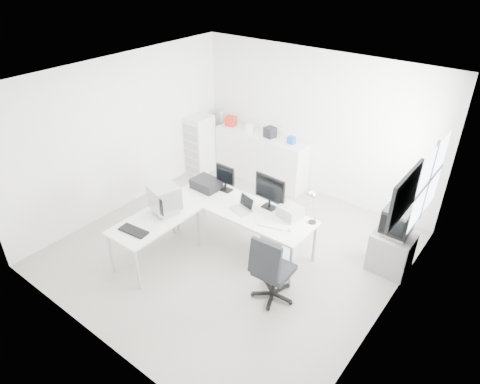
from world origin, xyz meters
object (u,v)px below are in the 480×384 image
Objects in this scene: crt_tv at (397,223)px; main_desk at (242,226)px; side_desk at (157,239)px; lcd_monitor_small at (225,178)px; office_chair at (274,267)px; drawer_pedestal at (279,244)px; lcd_monitor_large at (270,192)px; sideboard at (261,157)px; filing_cabinet at (200,144)px; laser_printer at (290,212)px; tv_cabinet at (391,252)px; inkjet_printer at (206,184)px; laptop at (241,204)px; crt_monitor at (165,199)px.

main_desk is at bearing -157.42° from crt_tv.
lcd_monitor_small reaches higher than side_desk.
main_desk is 2.22× the size of office_chair.
lcd_monitor_large reaches higher than drawer_pedestal.
filing_cabinet is (-1.26, -0.50, 0.12)m from sideboard.
office_chair is at bearing -33.28° from filing_cabinet.
crt_tv is 3.46m from sideboard.
laser_printer is at bearing 16.35° from main_desk.
filing_cabinet reaches higher than tv_cabinet.
side_desk is 2.99× the size of inkjet_printer.
laser_printer is at bearing 73.61° from drawer_pedestal.
filing_cabinet reaches higher than laser_printer.
laptop is at bearing -34.81° from filing_cabinet.
lcd_monitor_large is at bearing 35.54° from main_desk.
lcd_monitor_large reaches higher than lcd_monitor_small.
filing_cabinet reaches higher than crt_tv.
side_desk is at bearing -87.90° from inkjet_printer.
lcd_monitor_small is (-1.25, 0.20, 0.68)m from drawer_pedestal.
drawer_pedestal is at bearing -26.03° from lcd_monitor_large.
laser_printer reaches higher than drawer_pedestal.
main_desk is 0.86m from lcd_monitor_small.
laptop reaches higher than side_desk.
lcd_monitor_large is 0.53× the size of office_chair.
filing_cabinet reaches higher than side_desk.
laptop is (-0.30, -0.35, -0.17)m from lcd_monitor_large.
laser_printer is 0.16× the size of sideboard.
laser_printer reaches higher than inkjet_printer.
main_desk is at bearing 131.94° from laptop.
main_desk is 0.50m from laptop.
laptop is at bearing -154.69° from tv_cabinet.
crt_tv reaches higher than sideboard.
crt_monitor reaches higher than lcd_monitor_small.
main_desk is 2.39m from crt_tv.
crt_monitor is (-0.30, -1.10, 0.01)m from lcd_monitor_small.
laser_printer is at bearing 39.95° from laptop.
lcd_monitor_small is 1.30× the size of laptop.
laptop is at bearing 48.01° from side_desk.
lcd_monitor_small is (0.30, 1.35, 0.61)m from side_desk.
drawer_pedestal is 1.78m from crt_tv.
main_desk is 1.29m from office_chair.
side_desk is at bearing -146.43° from tv_cabinet.
crt_monitor is 1.99m from office_chair.
drawer_pedestal is at bearing 115.11° from office_chair.
crt_monitor is at bearing -135.00° from main_desk.
filing_cabinet is at bearing 171.65° from tv_cabinet.
inkjet_printer is 3.12m from crt_tv.
lcd_monitor_small is 0.94× the size of crt_tv.
main_desk reaches higher than tv_cabinet.
laptop reaches higher than laser_printer.
office_chair is (0.73, -0.94, -0.50)m from lcd_monitor_large.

